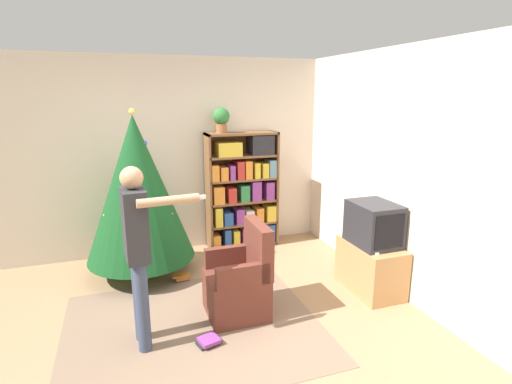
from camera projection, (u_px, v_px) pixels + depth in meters
The scene contains 14 objects.
ground_plane at pixel (229, 336), 3.59m from camera, with size 14.00×14.00×0.00m, color #9E7A56.
wall_back at pixel (182, 156), 5.40m from camera, with size 8.00×0.10×2.60m.
wall_right at pixel (423, 180), 3.91m from camera, with size 0.10×8.00×2.60m.
area_rug at pixel (193, 327), 3.72m from camera, with size 2.31×1.98×0.01m.
bookshelf at pixel (243, 191), 5.55m from camera, with size 0.98×0.34×1.62m.
tv_stand at pixel (370, 267), 4.37m from camera, with size 0.44×0.76×0.54m.
television at pixel (374, 224), 4.25m from camera, with size 0.42×0.54×0.46m.
game_remote at pixel (374, 252), 4.05m from camera, with size 0.04×0.12×0.02m.
christmas_tree at pixel (137, 189), 4.59m from camera, with size 1.24×1.24×1.97m.
armchair at pixel (240, 283), 3.89m from camera, with size 0.57×0.56×0.92m.
standing_person at pixel (138, 244), 3.26m from camera, with size 0.65×0.47×1.57m.
potted_plant at pixel (221, 118), 5.22m from camera, with size 0.22×0.22×0.33m.
book_pile_near_tree at pixel (182, 277), 4.67m from camera, with size 0.21×0.17×0.07m.
book_pile_by_chair at pixel (209, 341), 3.47m from camera, with size 0.23×0.20×0.06m.
Camera 1 is at (-0.81, -3.08, 2.12)m, focal length 28.00 mm.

